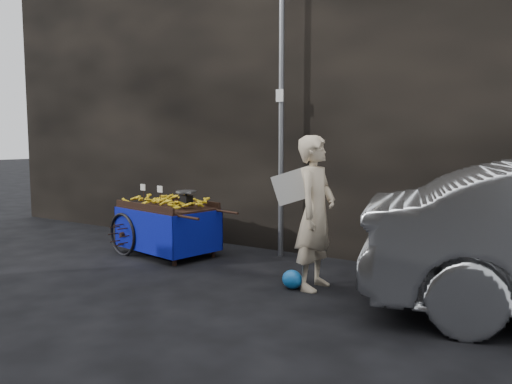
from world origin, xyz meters
The scene contains 6 objects.
ground centered at (0.00, 0.00, 0.00)m, with size 80.00×80.00×0.00m, color black.
building_wall centered at (0.39, 2.60, 2.50)m, with size 13.50×2.00×5.00m.
street_pole centered at (0.30, 1.30, 2.01)m, with size 0.12×0.10×4.00m.
banana_cart centered at (-1.25, 0.45, 0.67)m, with size 2.13×1.25×1.09m.
vendor centered at (1.46, 0.09, 0.91)m, with size 0.74×0.67×1.81m.
plastic_bag centered at (1.26, -0.08, 0.11)m, with size 0.25×0.20×0.23m, color blue.
Camera 1 is at (4.01, -5.15, 1.75)m, focal length 35.00 mm.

